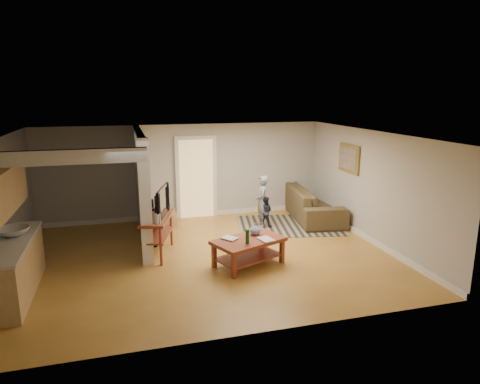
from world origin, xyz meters
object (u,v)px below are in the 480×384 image
object	(u,v)px
child	(262,226)
coffee_table	(249,244)
speaker_left	(154,228)
sofa	(311,217)
tv_console	(158,220)
speaker_right	(152,219)
toy_basket	(168,218)
toddler	(265,227)

from	to	relation	value
child	coffee_table	bearing A→B (deg)	-10.98
speaker_left	sofa	bearing A→B (deg)	-0.09
tv_console	speaker_left	world-z (taller)	tv_console
tv_console	child	size ratio (longest dim) A/B	1.08
speaker_right	child	size ratio (longest dim) A/B	0.73
coffee_table	toy_basket	xyz separation A→B (m)	(-1.26, 2.99, -0.23)
sofa	speaker_right	size ratio (longest dim) A/B	2.92
sofa	speaker_right	world-z (taller)	speaker_right
coffee_table	toy_basket	world-z (taller)	coffee_table
speaker_right	toy_basket	distance (m)	1.12
sofa	speaker_right	xyz separation A→B (m)	(-4.30, -0.71, 0.48)
speaker_left	child	xyz separation A→B (m)	(2.73, 0.77, -0.44)
speaker_left	toddler	size ratio (longest dim) A/B	1.11
sofa	toy_basket	distance (m)	3.86
tv_console	speaker_left	xyz separation A→B (m)	(-0.06, 0.50, -0.32)
coffee_table	toddler	world-z (taller)	coffee_table
speaker_left	toddler	bearing A→B (deg)	-1.73
speaker_left	child	distance (m)	2.87
coffee_table	toy_basket	bearing A→B (deg)	112.87
sofa	toy_basket	xyz separation A→B (m)	(-3.85, 0.28, 0.18)
sofa	toy_basket	size ratio (longest dim) A/B	5.62
child	toddler	size ratio (longest dim) A/B	1.66
tv_console	toy_basket	world-z (taller)	tv_console
speaker_left	speaker_right	xyz separation A→B (m)	(0.00, 0.51, 0.04)
coffee_table	toddler	distance (m)	2.49
speaker_left	child	size ratio (longest dim) A/B	0.67
coffee_table	child	bearing A→B (deg)	65.82
coffee_table	tv_console	distance (m)	1.96
speaker_left	toy_basket	world-z (taller)	speaker_left
tv_console	child	distance (m)	3.05
speaker_left	child	world-z (taller)	speaker_left
coffee_table	tv_console	world-z (taller)	tv_console
speaker_left	toy_basket	distance (m)	1.59
coffee_table	speaker_right	xyz separation A→B (m)	(-1.71, 2.00, 0.06)
tv_console	speaker_left	bearing A→B (deg)	113.75
toy_basket	child	size ratio (longest dim) A/B	0.38
child	toddler	xyz separation A→B (m)	(0.06, -0.06, 0.00)
tv_console	speaker_right	bearing A→B (deg)	110.19
tv_console	toy_basket	xyz separation A→B (m)	(0.39, 2.00, -0.58)
coffee_table	tv_console	xyz separation A→B (m)	(-1.65, 0.99, 0.34)
speaker_right	toy_basket	bearing A→B (deg)	62.22
sofa	coffee_table	world-z (taller)	coffee_table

